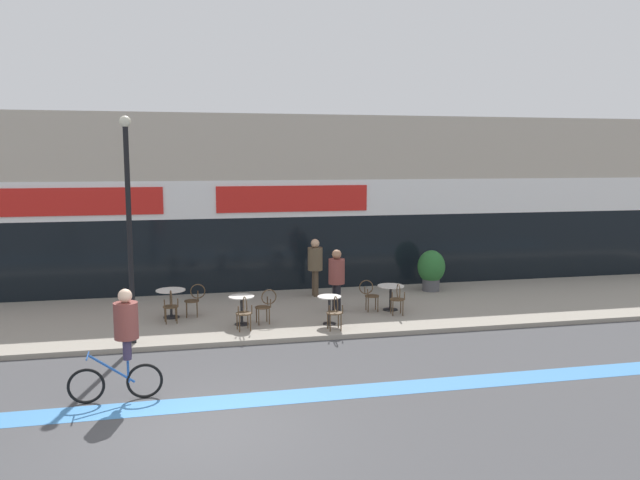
% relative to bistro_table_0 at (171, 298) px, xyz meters
% --- Properties ---
extents(ground_plane, '(120.00, 120.00, 0.00)m').
position_rel_bistro_table_0_xyz_m(ground_plane, '(0.60, -7.09, -0.68)').
color(ground_plane, '#424244').
extents(sidewalk_slab, '(40.00, 5.50, 0.12)m').
position_rel_bistro_table_0_xyz_m(sidewalk_slab, '(0.60, 0.16, -0.62)').
color(sidewalk_slab, gray).
rests_on(sidewalk_slab, ground).
extents(storefront_facade, '(40.00, 4.06, 5.82)m').
position_rel_bistro_table_0_xyz_m(storefront_facade, '(0.60, 4.87, 2.22)').
color(storefront_facade, '#B2A899').
rests_on(storefront_facade, ground).
extents(bike_lane_stripe, '(36.00, 0.70, 0.01)m').
position_rel_bistro_table_0_xyz_m(bike_lane_stripe, '(0.60, -5.99, -0.67)').
color(bike_lane_stripe, '#3D7AB7').
rests_on(bike_lane_stripe, ground).
extents(bistro_table_0, '(0.79, 0.79, 0.77)m').
position_rel_bistro_table_0_xyz_m(bistro_table_0, '(0.00, 0.00, 0.00)').
color(bistro_table_0, black).
rests_on(bistro_table_0, sidewalk_slab).
extents(bistro_table_1, '(0.67, 0.67, 0.76)m').
position_rel_bistro_table_0_xyz_m(bistro_table_1, '(1.81, -1.13, -0.02)').
color(bistro_table_1, black).
rests_on(bistro_table_1, sidewalk_slab).
extents(bistro_table_2, '(0.62, 0.62, 0.74)m').
position_rel_bistro_table_0_xyz_m(bistro_table_2, '(4.05, -1.57, -0.03)').
color(bistro_table_2, black).
rests_on(bistro_table_2, sidewalk_slab).
extents(bistro_table_3, '(0.76, 0.76, 0.71)m').
position_rel_bistro_table_0_xyz_m(bistro_table_3, '(6.10, -0.46, -0.04)').
color(bistro_table_3, black).
rests_on(bistro_table_3, sidewalk_slab).
extents(cafe_chair_0_near, '(0.45, 0.60, 0.90)m').
position_rel_bistro_table_0_xyz_m(cafe_chair_0_near, '(0.01, -0.63, -0.04)').
color(cafe_chair_0_near, '#4C3823').
rests_on(cafe_chair_0_near, sidewalk_slab).
extents(cafe_chair_0_side, '(0.58, 0.41, 0.90)m').
position_rel_bistro_table_0_xyz_m(cafe_chair_0_side, '(0.63, -0.00, -0.04)').
color(cafe_chair_0_side, '#4C3823').
rests_on(cafe_chair_0_side, sidewalk_slab).
extents(cafe_chair_1_near, '(0.45, 0.60, 0.90)m').
position_rel_bistro_table_0_xyz_m(cafe_chair_1_near, '(1.82, -1.76, -0.04)').
color(cafe_chair_1_near, '#4C3823').
rests_on(cafe_chair_1_near, sidewalk_slab).
extents(cafe_chair_1_side, '(0.59, 0.44, 0.90)m').
position_rel_bistro_table_0_xyz_m(cafe_chair_1_side, '(2.43, -1.13, -0.04)').
color(cafe_chair_1_side, '#4C3823').
rests_on(cafe_chair_1_side, sidewalk_slab).
extents(cafe_chair_2_near, '(0.40, 0.58, 0.90)m').
position_rel_bistro_table_0_xyz_m(cafe_chair_2_near, '(4.05, -2.20, -0.04)').
color(cafe_chair_2_near, '#4C3823').
rests_on(cafe_chair_2_near, sidewalk_slab).
extents(cafe_chair_3_near, '(0.45, 0.60, 0.90)m').
position_rel_bistro_table_0_xyz_m(cafe_chair_3_near, '(6.09, -1.08, -0.04)').
color(cafe_chair_3_near, '#4C3823').
rests_on(cafe_chair_3_near, sidewalk_slab).
extents(cafe_chair_3_side, '(0.59, 0.43, 0.90)m').
position_rel_bistro_table_0_xyz_m(cafe_chair_3_side, '(5.47, -0.45, -0.04)').
color(cafe_chair_3_side, '#4C3823').
rests_on(cafe_chair_3_side, sidewalk_slab).
extents(planter_pot, '(0.89, 0.89, 1.33)m').
position_rel_bistro_table_0_xyz_m(planter_pot, '(8.23, 1.76, 0.16)').
color(planter_pot, '#4C4C51').
rests_on(planter_pot, sidewalk_slab).
extents(lamp_post, '(0.26, 0.26, 5.25)m').
position_rel_bistro_table_0_xyz_m(lamp_post, '(-0.82, -2.21, 2.47)').
color(lamp_post, black).
rests_on(lamp_post, sidewalk_slab).
extents(cyclist_0, '(1.68, 0.50, 2.08)m').
position_rel_bistro_table_0_xyz_m(cyclist_0, '(-0.72, -5.49, 0.54)').
color(cyclist_0, black).
rests_on(cyclist_0, ground).
extents(pedestrian_near_end, '(0.55, 0.55, 1.77)m').
position_rel_bistro_table_0_xyz_m(pedestrian_near_end, '(4.54, -0.33, 0.50)').
color(pedestrian_near_end, black).
rests_on(pedestrian_near_end, sidewalk_slab).
extents(pedestrian_far_end, '(0.49, 0.49, 1.80)m').
position_rel_bistro_table_0_xyz_m(pedestrian_far_end, '(4.38, 1.80, 0.52)').
color(pedestrian_far_end, '#4C3D2D').
rests_on(pedestrian_far_end, sidewalk_slab).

